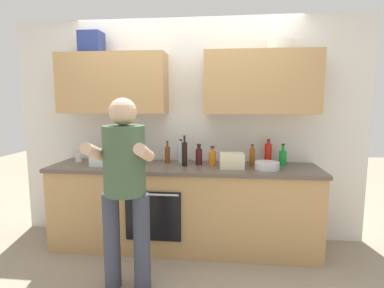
# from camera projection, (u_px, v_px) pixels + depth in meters

# --- Properties ---
(ground_plane) EXTENTS (12.00, 12.00, 0.00)m
(ground_plane) POSITION_uv_depth(u_px,v_px,m) (184.00, 246.00, 3.38)
(ground_plane) COLOR gray
(back_wall_unit) EXTENTS (4.00, 0.38, 2.50)m
(back_wall_unit) POSITION_uv_depth(u_px,v_px,m) (186.00, 109.00, 3.44)
(back_wall_unit) COLOR silver
(back_wall_unit) RESTS_ON ground
(counter) EXTENTS (2.84, 0.67, 0.90)m
(counter) POSITION_uv_depth(u_px,v_px,m) (183.00, 207.00, 3.32)
(counter) COLOR tan
(counter) RESTS_ON ground
(person_standing) EXTENTS (0.49, 0.45, 1.61)m
(person_standing) POSITION_uv_depth(u_px,v_px,m) (125.00, 179.00, 2.50)
(person_standing) COLOR #383D4C
(person_standing) RESTS_ON ground
(bottle_syrup) EXTENTS (0.06, 0.06, 0.23)m
(bottle_syrup) POSITION_uv_depth(u_px,v_px,m) (252.00, 157.00, 3.27)
(bottle_syrup) COLOR #8C4C14
(bottle_syrup) RESTS_ON counter
(bottle_soy) EXTENTS (0.06, 0.06, 0.32)m
(bottle_soy) POSITION_uv_depth(u_px,v_px,m) (185.00, 154.00, 3.24)
(bottle_soy) COLOR black
(bottle_soy) RESTS_ON counter
(bottle_wine) EXTENTS (0.07, 0.07, 0.23)m
(bottle_wine) POSITION_uv_depth(u_px,v_px,m) (199.00, 156.00, 3.31)
(bottle_wine) COLOR #471419
(bottle_wine) RESTS_ON counter
(bottle_juice) EXTENTS (0.08, 0.08, 0.20)m
(bottle_juice) POSITION_uv_depth(u_px,v_px,m) (212.00, 158.00, 3.29)
(bottle_juice) COLOR orange
(bottle_juice) RESTS_ON counter
(bottle_soda) EXTENTS (0.08, 0.08, 0.23)m
(bottle_soda) POSITION_uv_depth(u_px,v_px,m) (283.00, 157.00, 3.28)
(bottle_soda) COLOR #198C33
(bottle_soda) RESTS_ON counter
(bottle_water) EXTENTS (0.06, 0.06, 0.26)m
(bottle_water) POSITION_uv_depth(u_px,v_px,m) (181.00, 153.00, 3.41)
(bottle_water) COLOR silver
(bottle_water) RESTS_ON counter
(bottle_vinegar) EXTENTS (0.06, 0.06, 0.24)m
(bottle_vinegar) POSITION_uv_depth(u_px,v_px,m) (167.00, 154.00, 3.42)
(bottle_vinegar) COLOR brown
(bottle_vinegar) RESTS_ON counter
(bottle_hotsauce) EXTENTS (0.08, 0.08, 0.27)m
(bottle_hotsauce) POSITION_uv_depth(u_px,v_px,m) (268.00, 153.00, 3.36)
(bottle_hotsauce) COLOR red
(bottle_hotsauce) RESTS_ON counter
(cup_coffee) EXTENTS (0.07, 0.07, 0.09)m
(cup_coffee) POSITION_uv_depth(u_px,v_px,m) (79.00, 158.00, 3.47)
(cup_coffee) COLOR white
(cup_coffee) RESTS_ON counter
(mixing_bowl) EXTENTS (0.25, 0.25, 0.08)m
(mixing_bowl) POSITION_uv_depth(u_px,v_px,m) (267.00, 166.00, 3.09)
(mixing_bowl) COLOR silver
(mixing_bowl) RESTS_ON counter
(knife_block) EXTENTS (0.10, 0.14, 0.29)m
(knife_block) POSITION_uv_depth(u_px,v_px,m) (132.00, 153.00, 3.36)
(knife_block) COLOR brown
(knife_block) RESTS_ON counter
(grocery_bag_rice) EXTENTS (0.25, 0.21, 0.15)m
(grocery_bag_rice) POSITION_uv_depth(u_px,v_px,m) (232.00, 161.00, 3.15)
(grocery_bag_rice) COLOR beige
(grocery_bag_rice) RESTS_ON counter
(grocery_bag_produce) EXTENTS (0.22, 0.18, 0.18)m
(grocery_bag_produce) POSITION_uv_depth(u_px,v_px,m) (101.00, 157.00, 3.27)
(grocery_bag_produce) COLOR silver
(grocery_bag_produce) RESTS_ON counter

